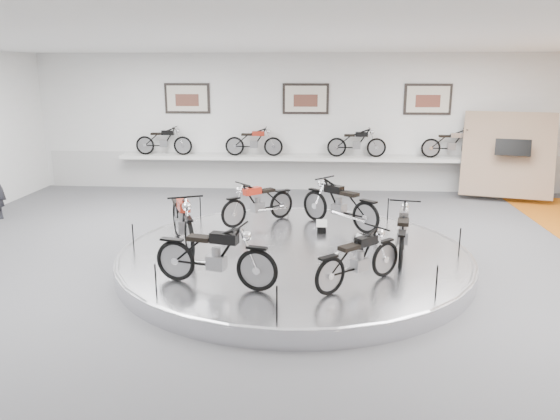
# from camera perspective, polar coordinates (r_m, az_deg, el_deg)

# --- Properties ---
(floor) EXTENTS (16.00, 16.00, 0.00)m
(floor) POSITION_cam_1_polar(r_m,az_deg,el_deg) (9.87, 1.41, -6.43)
(floor) COLOR #545457
(floor) RESTS_ON ground
(ceiling) EXTENTS (16.00, 16.00, 0.00)m
(ceiling) POSITION_cam_1_polar(r_m,az_deg,el_deg) (9.24, 1.57, 17.45)
(ceiling) COLOR white
(ceiling) RESTS_ON wall_back
(wall_back) EXTENTS (16.00, 0.00, 16.00)m
(wall_back) POSITION_cam_1_polar(r_m,az_deg,el_deg) (16.29, 2.67, 9.08)
(wall_back) COLOR silver
(wall_back) RESTS_ON floor
(wall_front) EXTENTS (16.00, 0.00, 16.00)m
(wall_front) POSITION_cam_1_polar(r_m,az_deg,el_deg) (2.71, -6.00, -19.48)
(wall_front) COLOR silver
(wall_front) RESTS_ON floor
(dado_band) EXTENTS (15.68, 0.04, 1.10)m
(dado_band) POSITION_cam_1_polar(r_m,az_deg,el_deg) (16.47, 2.61, 4.04)
(dado_band) COLOR #BCBCBA
(dado_band) RESTS_ON floor
(display_platform) EXTENTS (6.40, 6.40, 0.30)m
(display_platform) POSITION_cam_1_polar(r_m,az_deg,el_deg) (10.10, 1.50, -5.03)
(display_platform) COLOR silver
(display_platform) RESTS_ON floor
(platform_rim) EXTENTS (6.40, 6.40, 0.10)m
(platform_rim) POSITION_cam_1_polar(r_m,az_deg,el_deg) (10.06, 1.50, -4.38)
(platform_rim) COLOR #B2B2BA
(platform_rim) RESTS_ON display_platform
(shelf) EXTENTS (11.00, 0.55, 0.10)m
(shelf) POSITION_cam_1_polar(r_m,az_deg,el_deg) (16.11, 2.60, 5.44)
(shelf) COLOR silver
(shelf) RESTS_ON wall_back
(poster_left) EXTENTS (1.35, 0.06, 0.88)m
(poster_left) POSITION_cam_1_polar(r_m,az_deg,el_deg) (16.66, -9.67, 11.43)
(poster_left) COLOR beige
(poster_left) RESTS_ON wall_back
(poster_center) EXTENTS (1.35, 0.06, 0.88)m
(poster_center) POSITION_cam_1_polar(r_m,az_deg,el_deg) (16.20, 2.70, 11.53)
(poster_center) COLOR beige
(poster_center) RESTS_ON wall_back
(poster_right) EXTENTS (1.35, 0.06, 0.88)m
(poster_right) POSITION_cam_1_polar(r_m,az_deg,el_deg) (16.48, 15.19, 11.11)
(poster_right) COLOR beige
(poster_right) RESTS_ON wall_back
(display_panel) EXTENTS (2.56, 1.52, 2.30)m
(display_panel) POSITION_cam_1_polar(r_m,az_deg,el_deg) (16.32, 22.70, 5.34)
(display_panel) COLOR #92715A
(display_panel) RESTS_ON floor
(shelf_bike_a) EXTENTS (1.22, 0.43, 0.73)m
(shelf_bike_a) POSITION_cam_1_polar(r_m,az_deg,el_deg) (16.70, -12.05, 6.89)
(shelf_bike_a) COLOR black
(shelf_bike_a) RESTS_ON shelf
(shelf_bike_b) EXTENTS (1.22, 0.43, 0.73)m
(shelf_bike_b) POSITION_cam_1_polar(r_m,az_deg,el_deg) (16.17, -2.74, 6.95)
(shelf_bike_b) COLOR maroon
(shelf_bike_b) RESTS_ON shelf
(shelf_bike_c) EXTENTS (1.22, 0.43, 0.73)m
(shelf_bike_c) POSITION_cam_1_polar(r_m,az_deg,el_deg) (16.09, 8.01, 6.79)
(shelf_bike_c) COLOR black
(shelf_bike_c) RESTS_ON shelf
(shelf_bike_d) EXTENTS (1.22, 0.43, 0.73)m
(shelf_bike_d) POSITION_cam_1_polar(r_m,az_deg,el_deg) (16.49, 17.47, 6.45)
(shelf_bike_d) COLOR silver
(shelf_bike_d) RESTS_ON shelf
(bike_a) EXTENTS (1.70, 1.60, 1.02)m
(bike_a) POSITION_cam_1_polar(r_m,az_deg,el_deg) (11.46, 6.25, 0.68)
(bike_a) COLOR black
(bike_a) RESTS_ON display_platform
(bike_b) EXTENTS (1.55, 1.47, 0.93)m
(bike_b) POSITION_cam_1_polar(r_m,az_deg,el_deg) (11.71, -2.30, 0.84)
(bike_b) COLOR red
(bike_b) RESTS_ON display_platform
(bike_c) EXTENTS (1.31, 1.94, 1.08)m
(bike_c) POSITION_cam_1_polar(r_m,az_deg,el_deg) (10.24, -10.16, -0.94)
(bike_c) COLOR maroon
(bike_c) RESTS_ON display_platform
(bike_d) EXTENTS (1.79, 0.99, 1.00)m
(bike_d) POSITION_cam_1_polar(r_m,az_deg,el_deg) (8.33, -6.80, -4.67)
(bike_d) COLOR black
(bike_d) RESTS_ON display_platform
(bike_e) EXTENTS (1.47, 1.40, 0.88)m
(bike_e) POSITION_cam_1_polar(r_m,az_deg,el_deg) (8.40, 8.26, -4.99)
(bike_e) COLOR black
(bike_e) RESTS_ON display_platform
(bike_f) EXTENTS (0.84, 1.69, 0.95)m
(bike_f) POSITION_cam_1_polar(r_m,az_deg,el_deg) (9.79, 12.73, -2.17)
(bike_f) COLOR silver
(bike_f) RESTS_ON display_platform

